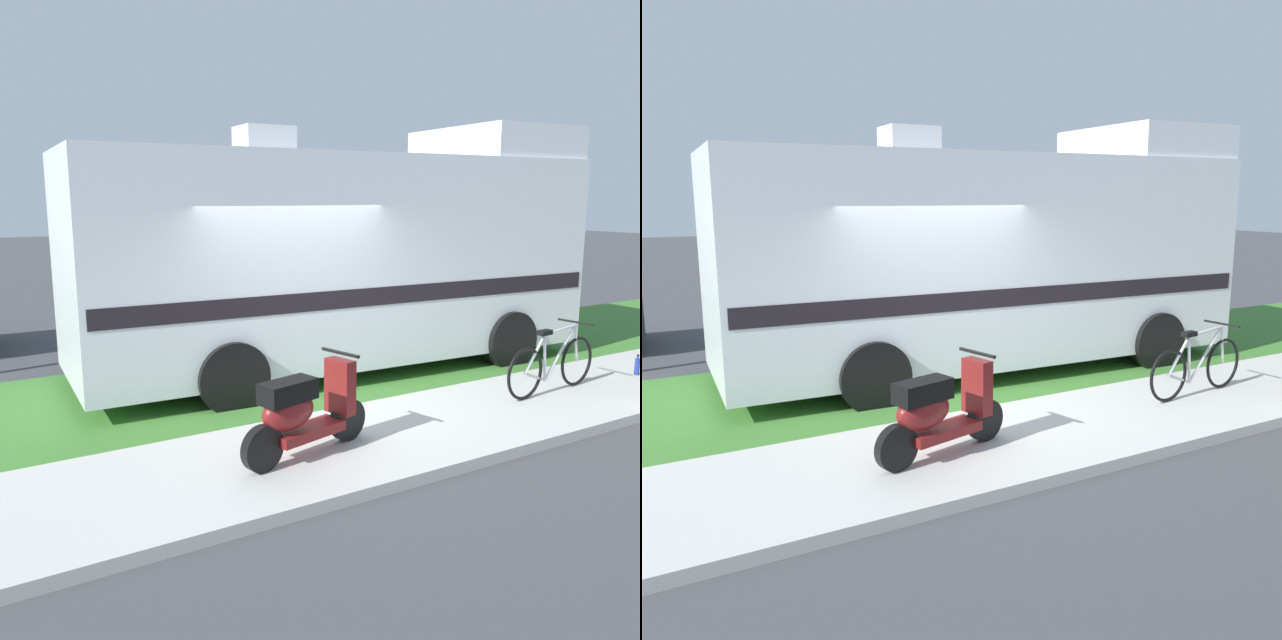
% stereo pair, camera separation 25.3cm
% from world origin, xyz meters
% --- Properties ---
extents(ground_plane, '(80.00, 80.00, 0.00)m').
position_xyz_m(ground_plane, '(0.00, 0.00, 0.00)').
color(ground_plane, '#424244').
extents(sidewalk, '(24.00, 2.00, 0.12)m').
position_xyz_m(sidewalk, '(0.00, -1.20, 0.06)').
color(sidewalk, beige).
rests_on(sidewalk, ground).
extents(grass_strip, '(24.00, 3.40, 0.08)m').
position_xyz_m(grass_strip, '(0.00, 1.50, 0.04)').
color(grass_strip, '#3D752D').
rests_on(grass_strip, ground).
extents(motorhome_rv, '(7.77, 2.83, 3.67)m').
position_xyz_m(motorhome_rv, '(1.45, 1.60, 1.75)').
color(motorhome_rv, silver).
rests_on(motorhome_rv, ground).
extents(scooter, '(1.55, 0.63, 0.97)m').
position_xyz_m(scooter, '(-0.89, -1.29, 0.58)').
color(scooter, black).
rests_on(scooter, ground).
extents(bicycle, '(1.74, 0.52, 0.89)m').
position_xyz_m(bicycle, '(2.89, -1.09, 0.50)').
color(bicycle, black).
rests_on(bicycle, ground).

